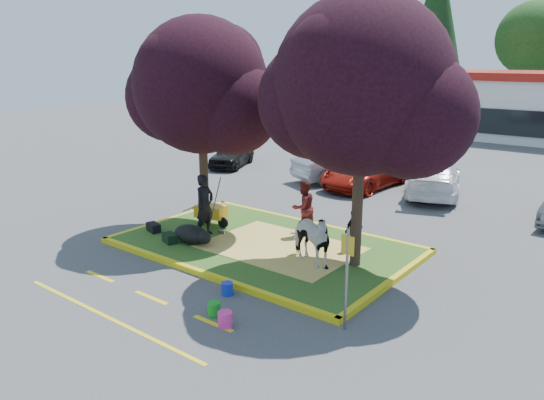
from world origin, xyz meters
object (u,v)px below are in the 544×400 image
Objects in this scene: car_black at (232,154)px; calf at (191,234)px; handler at (205,205)px; bucket_green at (214,309)px; cow at (309,238)px; bucket_blue at (227,289)px; sign_post at (347,269)px; bucket_pink at (225,319)px; wheelbarrow at (211,211)px; car_silver at (342,164)px.

calf is at bearing -76.01° from car_black.
handler reaches higher than bucket_green.
cow reaches higher than bucket_blue.
calf is 6.22m from sign_post.
bucket_pink is at bearing -132.96° from handler.
cow is 3.66m from bucket_pink.
bucket_green and bucket_blue have the same top height.
cow is at bearing 33.08° from calf.
cow is at bearing -62.06° from car_black.
calf is 1.77m from wheelbarrow.
car_black reaches higher than wheelbarrow.
calf is 10.36m from car_silver.
bucket_green is (-2.53, -1.22, -1.18)m from sign_post.
calf is 0.27× the size of car_silver.
cow is 3.73m from calf.
bucket_green is 0.56m from bucket_pink.
wheelbarrow is at bearing 165.04° from sign_post.
calf is at bearing 119.72° from car_silver.
car_black is at bearing 148.14° from calf.
cow is 5.24× the size of bucket_pink.
car_black is at bearing 35.99° from handler.
sign_post reaches higher than car_black.
cow reaches higher than bucket_pink.
cow is 0.47× the size of car_black.
handler is 5.60m from bucket_pink.
car_silver is (-4.54, 12.94, 0.59)m from bucket_green.
bucket_pink is at bearing -56.57° from wheelbarrow.
car_silver is (-0.33, 8.70, 0.15)m from wheelbarrow.
bucket_blue is (2.97, -1.70, -0.26)m from calf.
cow is 0.38× the size of car_silver.
sign_post reaches higher than bucket_pink.
bucket_pink is 16.63m from car_black.
bucket_blue is 0.08× the size of car_black.
bucket_blue is (3.72, -3.29, -0.44)m from wheelbarrow.
car_black is (-11.06, 12.42, 0.46)m from bucket_pink.
bucket_green is 1.05m from bucket_blue.
sign_post is at bearing -111.55° from handler.
bucket_green is at bearing 133.07° from car_silver.
sign_post is 2.73m from bucket_pink.
car_silver is at bearing 130.24° from sign_post.
handler is 6.13× the size of bucket_blue.
handler reaches higher than cow.
bucket_green is at bearing -135.03° from handler.
cow is 4.47m from wheelbarrow.
cow is 2.62m from bucket_blue.
bucket_blue is (-1.00, 1.15, -0.01)m from bucket_pink.
car_silver reaches higher than bucket_blue.
calf is 0.56× the size of sign_post.
car_black reaches higher than bucket_blue.
car_silver is (-0.88, 9.53, -0.34)m from handler.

